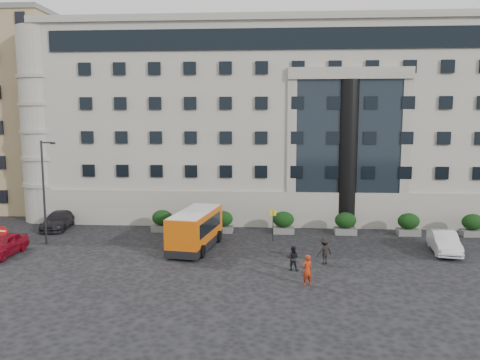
{
  "coord_description": "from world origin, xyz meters",
  "views": [
    {
      "loc": [
        5.26,
        -31.19,
        9.52
      ],
      "look_at": [
        2.96,
        4.0,
        5.0
      ],
      "focal_mm": 35.0,
      "sensor_mm": 36.0,
      "label": 1
    }
  ],
  "objects_px": {
    "street_lamp": "(44,188)",
    "red_truck": "(60,200)",
    "pedestrian_a": "(307,270)",
    "hedge_f": "(473,225)",
    "minibus": "(195,228)",
    "parked_car_a": "(3,245)",
    "hedge_b": "(222,221)",
    "no_entry_sign": "(3,236)",
    "hedge_e": "(409,224)",
    "hedge_c": "(283,222)",
    "parked_car_d": "(59,204)",
    "white_taxi": "(444,242)",
    "pedestrian_c": "(324,251)",
    "parked_car_c": "(58,220)",
    "pedestrian_b": "(293,258)",
    "bus_stop_sign": "(273,220)",
    "hedge_a": "(162,221)",
    "hedge_d": "(345,223)"
  },
  "relations": [
    {
      "from": "street_lamp",
      "to": "red_truck",
      "type": "relative_size",
      "value": 1.42
    },
    {
      "from": "pedestrian_a",
      "to": "hedge_f",
      "type": "bearing_deg",
      "value": -163.21
    },
    {
      "from": "minibus",
      "to": "parked_car_a",
      "type": "bearing_deg",
      "value": -159.62
    },
    {
      "from": "hedge_b",
      "to": "no_entry_sign",
      "type": "distance_m",
      "value": 16.74
    },
    {
      "from": "hedge_e",
      "to": "red_truck",
      "type": "height_order",
      "value": "red_truck"
    },
    {
      "from": "hedge_c",
      "to": "street_lamp",
      "type": "bearing_deg",
      "value": -165.33
    },
    {
      "from": "street_lamp",
      "to": "minibus",
      "type": "distance_m",
      "value": 12.02
    },
    {
      "from": "minibus",
      "to": "parked_car_d",
      "type": "distance_m",
      "value": 21.52
    },
    {
      "from": "hedge_b",
      "to": "hedge_f",
      "type": "relative_size",
      "value": 1.0
    },
    {
      "from": "hedge_f",
      "to": "hedge_c",
      "type": "bearing_deg",
      "value": 180.0
    },
    {
      "from": "hedge_e",
      "to": "red_truck",
      "type": "xyz_separation_m",
      "value": [
        -32.97,
        6.8,
        0.51
      ]
    },
    {
      "from": "minibus",
      "to": "white_taxi",
      "type": "xyz_separation_m",
      "value": [
        18.1,
        0.1,
        -0.79
      ]
    },
    {
      "from": "hedge_c",
      "to": "pedestrian_c",
      "type": "bearing_deg",
      "value": -73.66
    },
    {
      "from": "minibus",
      "to": "hedge_b",
      "type": "bearing_deg",
      "value": 83.43
    },
    {
      "from": "parked_car_c",
      "to": "pedestrian_b",
      "type": "distance_m",
      "value": 22.66
    },
    {
      "from": "street_lamp",
      "to": "bus_stop_sign",
      "type": "distance_m",
      "value": 17.75
    },
    {
      "from": "pedestrian_c",
      "to": "pedestrian_a",
      "type": "bearing_deg",
      "value": 39.89
    },
    {
      "from": "red_truck",
      "to": "white_taxi",
      "type": "height_order",
      "value": "red_truck"
    },
    {
      "from": "minibus",
      "to": "hedge_f",
      "type": "bearing_deg",
      "value": 22.24
    },
    {
      "from": "hedge_a",
      "to": "hedge_c",
      "type": "relative_size",
      "value": 1.0
    },
    {
      "from": "minibus",
      "to": "pedestrian_c",
      "type": "height_order",
      "value": "minibus"
    },
    {
      "from": "no_entry_sign",
      "to": "minibus",
      "type": "height_order",
      "value": "minibus"
    },
    {
      "from": "white_taxi",
      "to": "pedestrian_c",
      "type": "height_order",
      "value": "pedestrian_c"
    },
    {
      "from": "no_entry_sign",
      "to": "parked_car_d",
      "type": "relative_size",
      "value": 0.43
    },
    {
      "from": "hedge_e",
      "to": "parked_car_a",
      "type": "distance_m",
      "value": 31.4
    },
    {
      "from": "parked_car_d",
      "to": "bus_stop_sign",
      "type": "bearing_deg",
      "value": -28.89
    },
    {
      "from": "hedge_d",
      "to": "bus_stop_sign",
      "type": "xyz_separation_m",
      "value": [
        -6.1,
        -2.8,
        0.8
      ]
    },
    {
      "from": "hedge_e",
      "to": "pedestrian_a",
      "type": "relative_size",
      "value": 1.0
    },
    {
      "from": "pedestrian_a",
      "to": "street_lamp",
      "type": "bearing_deg",
      "value": -46.35
    },
    {
      "from": "red_truck",
      "to": "bus_stop_sign",
      "type": "bearing_deg",
      "value": -9.38
    },
    {
      "from": "hedge_c",
      "to": "white_taxi",
      "type": "distance_m",
      "value": 12.57
    },
    {
      "from": "hedge_b",
      "to": "no_entry_sign",
      "type": "height_order",
      "value": "no_entry_sign"
    },
    {
      "from": "pedestrian_c",
      "to": "bus_stop_sign",
      "type": "bearing_deg",
      "value": -90.01
    },
    {
      "from": "parked_car_c",
      "to": "pedestrian_c",
      "type": "height_order",
      "value": "pedestrian_c"
    },
    {
      "from": "hedge_c",
      "to": "white_taxi",
      "type": "height_order",
      "value": "hedge_c"
    },
    {
      "from": "no_entry_sign",
      "to": "bus_stop_sign",
      "type": "bearing_deg",
      "value": 18.08
    },
    {
      "from": "parked_car_d",
      "to": "minibus",
      "type": "bearing_deg",
      "value": -41.73
    },
    {
      "from": "hedge_e",
      "to": "parked_car_d",
      "type": "bearing_deg",
      "value": 166.36
    },
    {
      "from": "no_entry_sign",
      "to": "red_truck",
      "type": "bearing_deg",
      "value": 101.46
    },
    {
      "from": "hedge_e",
      "to": "parked_car_d",
      "type": "distance_m",
      "value": 34.78
    },
    {
      "from": "hedge_f",
      "to": "pedestrian_b",
      "type": "relative_size",
      "value": 1.15
    },
    {
      "from": "street_lamp",
      "to": "red_truck",
      "type": "distance_m",
      "value": 12.69
    },
    {
      "from": "pedestrian_c",
      "to": "street_lamp",
      "type": "bearing_deg",
      "value": -40.84
    },
    {
      "from": "pedestrian_b",
      "to": "hedge_b",
      "type": "bearing_deg",
      "value": -48.71
    },
    {
      "from": "pedestrian_a",
      "to": "parked_car_d",
      "type": "bearing_deg",
      "value": -64.74
    },
    {
      "from": "hedge_e",
      "to": "pedestrian_a",
      "type": "height_order",
      "value": "hedge_e"
    },
    {
      "from": "parked_car_d",
      "to": "hedge_f",
      "type": "bearing_deg",
      "value": -14.71
    },
    {
      "from": "hedge_d",
      "to": "pedestrian_b",
      "type": "distance_m",
      "value": 11.07
    },
    {
      "from": "bus_stop_sign",
      "to": "pedestrian_b",
      "type": "bearing_deg",
      "value": -80.22
    },
    {
      "from": "no_entry_sign",
      "to": "parked_car_c",
      "type": "xyz_separation_m",
      "value": [
        -0.43,
        9.23,
        -0.92
      ]
    }
  ]
}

